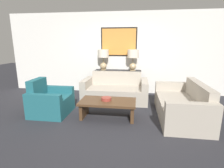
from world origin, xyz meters
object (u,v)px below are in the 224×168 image
armchair_near_back_wall (50,102)px  console_table (118,82)px  table_lamp_left (103,57)px  coffee_table (108,105)px  couch_by_side (182,106)px  couch_by_back_wall (115,91)px  decorative_bowl (106,99)px  table_lamp_right (133,57)px

armchair_near_back_wall → console_table: bearing=53.0°
table_lamp_left → coffee_table: (0.47, -1.94, -0.92)m
couch_by_side → armchair_near_back_wall: bearing=-176.3°
console_table → couch_by_back_wall: couch_by_back_wall is taller
table_lamp_left → decorative_bowl: size_ratio=2.92×
console_table → decorative_bowl: 1.92m
table_lamp_right → coffee_table: (-0.50, -1.94, -0.92)m
console_table → decorative_bowl: console_table is taller
coffee_table → decorative_bowl: bearing=149.1°
couch_by_back_wall → table_lamp_left: bearing=125.0°
table_lamp_left → table_lamp_right: bearing=0.0°
console_table → coffee_table: 1.94m
console_table → couch_by_side: (1.65, -1.70, -0.12)m
armchair_near_back_wall → couch_by_side: bearing=3.7°
table_lamp_right → couch_by_back_wall: table_lamp_right is taller
console_table → coffee_table: bearing=-90.4°
table_lamp_right → armchair_near_back_wall: (-1.91, -1.90, -0.94)m
coffee_table → armchair_near_back_wall: 1.42m
couch_by_back_wall → couch_by_side: 1.94m
table_lamp_left → table_lamp_right: same height
table_lamp_left → table_lamp_right: size_ratio=1.00×
table_lamp_left → couch_by_side: bearing=-38.5°
table_lamp_right → armchair_near_back_wall: bearing=-135.2°
console_table → table_lamp_right: 0.96m
couch_by_back_wall → armchair_near_back_wall: (-1.43, -1.21, 0.01)m
coffee_table → armchair_near_back_wall: size_ratio=1.42×
couch_by_back_wall → table_lamp_right: bearing=55.0°
console_table → table_lamp_left: table_lamp_left is taller
table_lamp_right → couch_by_back_wall: bearing=-125.0°
decorative_bowl → armchair_near_back_wall: bearing=179.0°
table_lamp_right → couch_by_side: table_lamp_right is taller
couch_by_back_wall → decorative_bowl: (-0.05, -1.23, 0.16)m
table_lamp_left → couch_by_side: size_ratio=0.36×
couch_by_back_wall → decorative_bowl: 1.24m
armchair_near_back_wall → couch_by_back_wall: bearing=40.2°
table_lamp_right → decorative_bowl: table_lamp_right is taller
console_table → couch_by_side: size_ratio=0.81×
table_lamp_left → couch_by_side: (2.13, -1.70, -0.94)m
table_lamp_right → table_lamp_left: bearing=180.0°
table_lamp_right → decorative_bowl: bearing=-105.5°
couch_by_back_wall → coffee_table: 1.25m
table_lamp_left → table_lamp_right: (0.96, 0.00, 0.00)m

